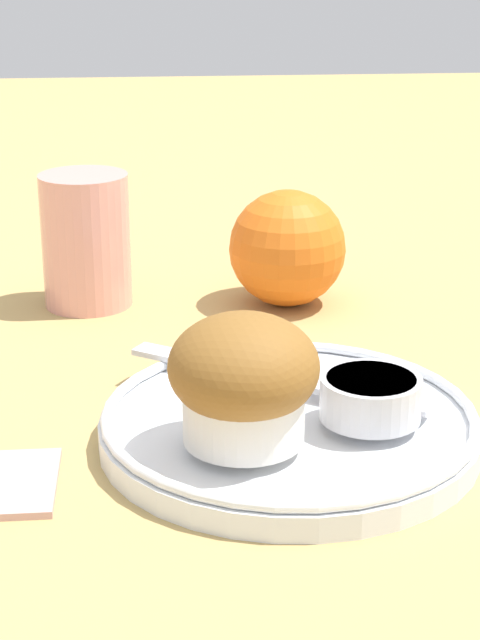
{
  "coord_description": "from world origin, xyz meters",
  "views": [
    {
      "loc": [
        -0.09,
        -0.52,
        0.27
      ],
      "look_at": [
        -0.04,
        0.06,
        0.06
      ],
      "focal_mm": 60.0,
      "sensor_mm": 36.0,
      "label": 1
    }
  ],
  "objects_px": {
    "orange_fruit": "(287,248)",
    "muffin": "(244,379)",
    "butter_knife": "(274,377)",
    "juice_glass": "(86,240)"
  },
  "relations": [
    {
      "from": "orange_fruit",
      "to": "juice_glass",
      "type": "xyz_separation_m",
      "value": [
        -0.15,
        0.01,
        0.01
      ]
    },
    {
      "from": "muffin",
      "to": "juice_glass",
      "type": "distance_m",
      "value": 0.29
    },
    {
      "from": "muffin",
      "to": "orange_fruit",
      "type": "height_order",
      "value": "same"
    },
    {
      "from": "muffin",
      "to": "orange_fruit",
      "type": "relative_size",
      "value": 0.89
    },
    {
      "from": "muffin",
      "to": "butter_knife",
      "type": "relative_size",
      "value": 0.46
    },
    {
      "from": "muffin",
      "to": "orange_fruit",
      "type": "xyz_separation_m",
      "value": [
        0.06,
        0.26,
        -0.01
      ]
    },
    {
      "from": "muffin",
      "to": "orange_fruit",
      "type": "distance_m",
      "value": 0.27
    },
    {
      "from": "orange_fruit",
      "to": "juice_glass",
      "type": "height_order",
      "value": "juice_glass"
    },
    {
      "from": "juice_glass",
      "to": "muffin",
      "type": "bearing_deg",
      "value": -71.45
    },
    {
      "from": "orange_fruit",
      "to": "muffin",
      "type": "bearing_deg",
      "value": -102.17
    }
  ]
}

